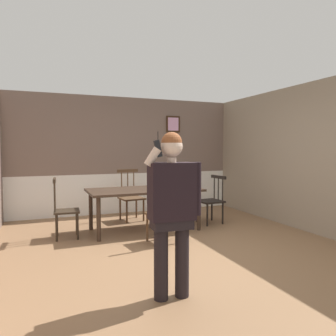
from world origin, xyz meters
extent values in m
plane|color=#846042|center=(0.00, 0.00, 0.00)|extent=(6.52, 6.52, 0.00)
cube|color=#756056|center=(0.00, 2.96, 1.77)|extent=(5.22, 0.12, 1.73)
cube|color=white|center=(0.00, 2.97, 0.45)|extent=(5.22, 0.14, 0.90)
cube|color=white|center=(0.00, 2.94, 0.90)|extent=(5.22, 0.05, 0.06)
cube|color=#382314|center=(1.14, 2.89, 2.06)|extent=(0.35, 0.03, 0.39)
cube|color=#E3A6D3|center=(1.14, 2.87, 2.06)|extent=(0.27, 0.01, 0.31)
cube|color=gray|center=(2.61, 0.00, 1.32)|extent=(0.12, 5.92, 2.63)
cube|color=#38281E|center=(-0.09, 1.24, 0.73)|extent=(2.02, 1.01, 0.04)
cylinder|color=#38281E|center=(-0.99, 0.84, 0.36)|extent=(0.07, 0.07, 0.71)
cylinder|color=#38281E|center=(0.81, 0.87, 0.36)|extent=(0.07, 0.07, 0.71)
cylinder|color=#38281E|center=(-1.00, 1.62, 0.36)|extent=(0.07, 0.07, 0.71)
cylinder|color=#38281E|center=(0.80, 1.65, 0.36)|extent=(0.07, 0.07, 0.71)
cube|color=#2D2319|center=(-1.44, 1.22, 0.45)|extent=(0.43, 0.43, 0.03)
cube|color=#2D2319|center=(-1.63, 1.23, 0.96)|extent=(0.06, 0.40, 0.06)
cylinder|color=#2D2319|center=(-1.62, 1.35, 0.73)|extent=(0.02, 0.02, 0.53)
cylinder|color=#2D2319|center=(-1.63, 1.23, 0.73)|extent=(0.02, 0.02, 0.53)
cylinder|color=#2D2319|center=(-1.63, 1.11, 0.73)|extent=(0.02, 0.02, 0.53)
cylinder|color=#2D2319|center=(-1.27, 1.37, 0.22)|extent=(0.04, 0.04, 0.43)
cylinder|color=#2D2319|center=(-1.29, 1.05, 0.22)|extent=(0.04, 0.04, 0.43)
cylinder|color=#2D2319|center=(-1.60, 1.39, 0.22)|extent=(0.04, 0.04, 0.43)
cylinder|color=#2D2319|center=(-1.61, 1.07, 0.22)|extent=(0.04, 0.04, 0.43)
cube|color=black|center=(1.26, 1.26, 0.44)|extent=(0.50, 0.50, 0.03)
cube|color=black|center=(1.46, 1.28, 0.91)|extent=(0.09, 0.45, 0.06)
cylinder|color=black|center=(1.47, 1.15, 0.70)|extent=(0.02, 0.02, 0.48)
cylinder|color=black|center=(1.46, 1.28, 0.70)|extent=(0.02, 0.02, 0.48)
cylinder|color=black|center=(1.45, 1.42, 0.70)|extent=(0.02, 0.02, 0.48)
cylinder|color=black|center=(1.09, 1.06, 0.21)|extent=(0.04, 0.04, 0.42)
cylinder|color=black|center=(1.06, 1.42, 0.21)|extent=(0.04, 0.04, 0.42)
cylinder|color=black|center=(1.45, 1.10, 0.21)|extent=(0.04, 0.04, 0.42)
cylinder|color=black|center=(1.42, 1.46, 0.21)|extent=(0.04, 0.04, 0.42)
cube|color=#513823|center=(-0.08, 0.40, 0.45)|extent=(0.48, 0.48, 0.03)
cube|color=#513823|center=(-0.06, 0.21, 0.90)|extent=(0.43, 0.09, 0.06)
cylinder|color=#513823|center=(-0.18, 0.19, 0.70)|extent=(0.02, 0.02, 0.47)
cylinder|color=#513823|center=(-0.06, 0.21, 0.70)|extent=(0.02, 0.02, 0.47)
cylinder|color=#513823|center=(0.07, 0.23, 0.70)|extent=(0.02, 0.02, 0.47)
cylinder|color=#513823|center=(-0.27, 0.55, 0.22)|extent=(0.04, 0.04, 0.44)
cylinder|color=#513823|center=(0.06, 0.59, 0.22)|extent=(0.04, 0.04, 0.44)
cylinder|color=#513823|center=(-0.23, 0.21, 0.22)|extent=(0.04, 0.04, 0.44)
cylinder|color=#513823|center=(0.11, 0.26, 0.22)|extent=(0.04, 0.04, 0.44)
cube|color=#513823|center=(-0.11, 2.08, 0.46)|extent=(0.51, 0.51, 0.03)
cube|color=#513823|center=(-0.14, 2.29, 1.01)|extent=(0.46, 0.10, 0.06)
cylinder|color=#513823|center=(0.00, 2.31, 0.76)|extent=(0.02, 0.02, 0.57)
cylinder|color=#513823|center=(-0.14, 2.29, 0.76)|extent=(0.02, 0.02, 0.57)
cylinder|color=#513823|center=(-0.27, 2.27, 0.76)|extent=(0.02, 0.02, 0.57)
cylinder|color=#513823|center=(0.10, 1.93, 0.22)|extent=(0.04, 0.04, 0.44)
cylinder|color=#513823|center=(-0.26, 1.88, 0.22)|extent=(0.04, 0.04, 0.44)
cylinder|color=#513823|center=(0.05, 2.29, 0.22)|extent=(0.04, 0.04, 0.44)
cylinder|color=#513823|center=(-0.31, 2.24, 0.22)|extent=(0.04, 0.04, 0.44)
cylinder|color=black|center=(-0.53, -1.38, 0.39)|extent=(0.14, 0.14, 0.79)
cylinder|color=black|center=(-0.75, -1.37, 0.39)|extent=(0.14, 0.14, 0.79)
cube|color=black|center=(-0.64, -1.38, 0.76)|extent=(0.41, 0.24, 0.12)
cube|color=black|center=(-0.64, -1.38, 1.07)|extent=(0.45, 0.27, 0.56)
cylinder|color=black|center=(-0.38, -1.39, 1.08)|extent=(0.09, 0.09, 0.53)
cylinder|color=beige|center=(-0.84, -1.38, 1.40)|extent=(0.19, 0.14, 0.20)
cylinder|color=beige|center=(-0.64, -1.38, 1.37)|extent=(0.09, 0.09, 0.05)
sphere|color=beige|center=(-0.64, -1.38, 1.50)|extent=(0.21, 0.21, 0.21)
sphere|color=brown|center=(-0.64, -1.38, 1.54)|extent=(0.20, 0.20, 0.20)
cube|color=black|center=(-0.79, -1.40, 1.48)|extent=(0.09, 0.04, 0.17)
cylinder|color=black|center=(-0.79, -1.40, 1.60)|extent=(0.01, 0.01, 0.08)
camera|label=1|loc=(-1.82, -4.23, 1.48)|focal=34.16mm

